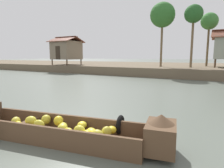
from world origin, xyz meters
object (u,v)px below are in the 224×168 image
at_px(palm_tree_near, 163,15).
at_px(palm_tree_mid, 209,22).
at_px(banana_boat, 57,128).
at_px(stilt_house_left, 67,50).
at_px(palm_tree_far, 194,15).

relative_size(palm_tree_near, palm_tree_mid, 1.14).
distance_m(banana_boat, palm_tree_near, 19.90).
bearing_deg(palm_tree_mid, palm_tree_near, -141.20).
distance_m(stilt_house_left, palm_tree_far, 16.96).
relative_size(banana_boat, palm_tree_far, 0.91).
height_order(banana_boat, palm_tree_mid, palm_tree_mid).
relative_size(palm_tree_mid, palm_tree_far, 0.96).
height_order(stilt_house_left, palm_tree_far, palm_tree_far).
relative_size(banana_boat, stilt_house_left, 1.49).
xyz_separation_m(palm_tree_near, palm_tree_far, (3.24, -0.05, -0.30)).
bearing_deg(palm_tree_near, stilt_house_left, -175.73).
relative_size(stilt_house_left, palm_tree_near, 0.56).
bearing_deg(stilt_house_left, palm_tree_far, 3.26).
bearing_deg(banana_boat, stilt_house_left, 131.42).
xyz_separation_m(banana_boat, palm_tree_near, (-2.27, 18.72, 6.38)).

